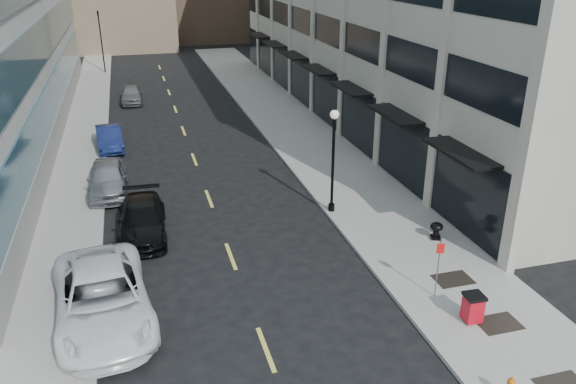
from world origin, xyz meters
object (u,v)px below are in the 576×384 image
car_blue_sedan (109,138)px  urn_planter (436,229)px  car_grey_sedan (131,94)px  trash_bin (473,307)px  traffic_signal (98,15)px  car_silver_sedan (108,179)px  car_black_pickup (142,220)px  car_white_van (103,298)px  lamppost (333,152)px  sign_post (439,260)px

car_blue_sedan → urn_planter: (13.40, -16.53, -0.09)m
car_grey_sedan → trash_bin: car_grey_sedan is taller
traffic_signal → car_grey_sedan: (2.30, -13.00, -5.02)m
traffic_signal → car_silver_sedan: bearing=-88.7°
traffic_signal → car_black_pickup: bearing=-86.6°
car_white_van → lamppost: bearing=24.6°
traffic_signal → trash_bin: size_ratio=6.94×
car_black_pickup → trash_bin: car_black_pickup is taller
trash_bin → lamppost: 9.75m
car_blue_sedan → lamppost: (10.10, -12.68, 2.36)m
trash_bin → sign_post: size_ratio=0.45×
traffic_signal → urn_planter: size_ratio=9.35×
sign_post → urn_planter: 4.59m
trash_bin → car_black_pickup: bearing=139.8°
trash_bin → car_silver_sedan: bearing=131.3°
car_silver_sedan → urn_planter: size_ratio=6.34×
car_blue_sedan → trash_bin: size_ratio=4.21×
car_silver_sedan → lamppost: bearing=-27.5°
car_black_pickup → car_silver_sedan: car_silver_sedan is taller
car_grey_sedan → lamppost: (8.50, -24.27, 2.36)m
urn_planter → traffic_signal: bearing=108.9°
car_grey_sedan → car_black_pickup: bearing=-88.9°
car_grey_sedan → urn_planter: (11.80, -28.12, -0.10)m
car_black_pickup → sign_post: size_ratio=2.18×
traffic_signal → urn_planter: traffic_signal is taller
car_silver_sedan → lamppost: 11.65m
car_black_pickup → car_grey_sedan: size_ratio=1.20×
car_grey_sedan → sign_post: bearing=-72.0°
traffic_signal → sign_post: size_ratio=3.10×
car_grey_sedan → sign_post: 33.42m
traffic_signal → lamppost: traffic_signal is taller
car_grey_sedan → sign_post: size_ratio=1.82×
car_silver_sedan → car_black_pickup: bearing=-73.5°
car_black_pickup → lamppost: bearing=1.3°
car_grey_sedan → trash_bin: 35.07m
car_silver_sedan → car_blue_sedan: 7.34m
car_blue_sedan → car_grey_sedan: size_ratio=1.03×
traffic_signal → trash_bin: traffic_signal is taller
car_white_van → urn_planter: size_ratio=8.64×
car_silver_sedan → sign_post: 17.23m
car_white_van → sign_post: 11.36m
sign_post → car_grey_sedan: bearing=121.5°
urn_planter → trash_bin: bearing=-108.0°
car_blue_sedan → car_black_pickup: bearing=-87.6°
car_black_pickup → car_blue_sedan: size_ratio=1.16×
traffic_signal → car_blue_sedan: bearing=-88.4°
car_white_van → lamppost: lamppost is taller
car_silver_sedan → sign_post: size_ratio=2.10×
traffic_signal → car_silver_sedan: (0.70, -31.93, -4.91)m
car_black_pickup → lamppost: lamppost is taller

